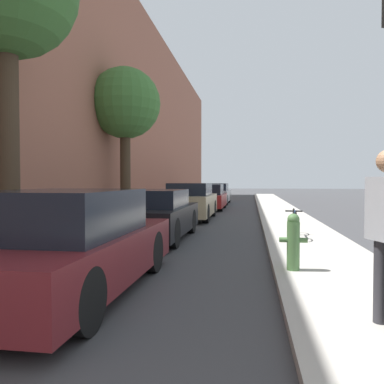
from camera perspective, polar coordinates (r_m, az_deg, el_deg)
The scene contains 12 objects.
ground_plane at distance 15.38m, azimuth 3.19°, elevation -4.02°, with size 120.00×120.00×0.00m, color #3D3D3F.
sidewalk_left at distance 15.93m, azimuth -7.27°, elevation -3.62°, with size 2.00×52.00×0.12m.
sidewalk_right at distance 15.36m, azimuth 14.04°, elevation -3.85°, with size 2.00×52.00×0.12m.
building_facade_left at distance 16.69m, azimuth -11.94°, elevation 14.28°, with size 0.70×52.00×10.35m.
parked_car_maroon at distance 5.39m, azimuth -18.27°, elevation -7.61°, with size 1.83×4.21×1.41m.
parked_car_black at distance 9.89m, azimuth -5.89°, elevation -3.51°, with size 1.79×4.06×1.30m.
parked_car_champagne at distance 14.94m, azimuth -0.18°, elevation -1.51°, with size 1.72×4.17×1.44m.
parked_car_red at distance 20.02m, azimuth 2.28°, elevation -0.84°, with size 1.85×3.94×1.36m.
parked_car_silver at distance 25.04m, azimuth 3.60°, elevation -0.29°, with size 1.79×4.61×1.37m.
street_tree_far at distance 14.65m, azimuth -10.15°, elevation 12.90°, with size 2.66×2.66×5.66m.
fire_hydrant at distance 6.20m, azimuth 15.14°, elevation -7.20°, with size 0.43×0.20×0.90m.
bicycle at distance 9.82m, azimuth 15.32°, elevation -4.55°, with size 0.44×1.69×0.69m.
Camera 1 is at (1.53, 0.77, 1.54)m, focal length 35.09 mm.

